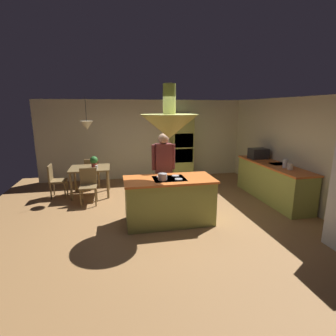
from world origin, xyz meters
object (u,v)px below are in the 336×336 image
dining_table (90,171)px  canister_flour (290,166)px  kitchen_island (169,200)px  oven_tower (182,147)px  canister_sugar (285,164)px  cooking_pot_on_cooktop (162,177)px  microwave_on_counter (258,153)px  chair_by_back_wall (92,171)px  chair_facing_island (88,184)px  chair_at_corner (55,179)px  potted_plant_on_table (94,161)px  person_at_island (164,167)px  cup_on_table (96,167)px

dining_table → canister_flour: (4.54, -1.92, 0.35)m
kitchen_island → oven_tower: bearing=71.3°
canister_sugar → cooking_pot_on_cooktop: (-3.00, -0.49, -0.02)m
dining_table → microwave_on_counter: microwave_on_counter is taller
chair_by_back_wall → canister_flour: bearing=150.5°
chair_facing_island → chair_by_back_wall: same height
kitchen_island → canister_flour: 2.90m
chair_at_corner → potted_plant_on_table: bearing=-91.6°
potted_plant_on_table → chair_facing_island: bearing=-100.8°
kitchen_island → microwave_on_counter: microwave_on_counter is taller
microwave_on_counter → canister_flour: bearing=-90.0°
dining_table → person_at_island: 2.24m
chair_by_back_wall → cooking_pot_on_cooktop: 3.30m
person_at_island → cooking_pot_on_cooktop: person_at_island is taller
cup_on_table → canister_flour: size_ratio=0.61×
chair_at_corner → oven_tower: bearing=-72.8°
person_at_island → chair_facing_island: (-1.72, 0.75, -0.51)m
chair_by_back_wall → canister_sugar: size_ratio=4.18×
kitchen_island → person_at_island: (0.02, 0.70, 0.54)m
cup_on_table → canister_flour: (4.36, -1.70, 0.20)m
person_at_island → chair_facing_island: person_at_island is taller
canister_flour → microwave_on_counter: 1.36m
cup_on_table → potted_plant_on_table: bearing=109.5°
kitchen_island → canister_sugar: 2.92m
cup_on_table → dining_table: bearing=130.8°
oven_tower → chair_facing_island: bearing=-147.4°
kitchen_island → chair_facing_island: kitchen_island is taller
cup_on_table → canister_flour: bearing=-21.4°
kitchen_island → cooking_pot_on_cooktop: bearing=-140.9°
cooking_pot_on_cooktop → kitchen_island: bearing=39.1°
canister_sugar → kitchen_island: bearing=-172.7°
kitchen_island → chair_at_corner: 3.33m
oven_tower → dining_table: 3.05m
chair_by_back_wall → cooking_pot_on_cooktop: size_ratio=4.83×
potted_plant_on_table → oven_tower: bearing=23.6°
potted_plant_on_table → canister_sugar: bearing=-21.1°
cup_on_table → microwave_on_counter: microwave_on_counter is taller
dining_table → chair_at_corner: (-0.89, -0.00, -0.15)m
kitchen_island → canister_sugar: bearing=7.3°
oven_tower → chair_by_back_wall: size_ratio=2.44×
chair_at_corner → canister_flour: 5.78m
chair_facing_island → microwave_on_counter: 4.58m
chair_facing_island → cup_on_table: size_ratio=9.67×
chair_by_back_wall → potted_plant_on_table: size_ratio=2.90×
person_at_island → chair_by_back_wall: size_ratio=2.01×
person_at_island → chair_at_corner: person_at_island is taller
dining_table → chair_by_back_wall: size_ratio=1.17×
dining_table → oven_tower: bearing=22.2°
chair_at_corner → cup_on_table: size_ratio=9.67×
cup_on_table → microwave_on_counter: size_ratio=0.20×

